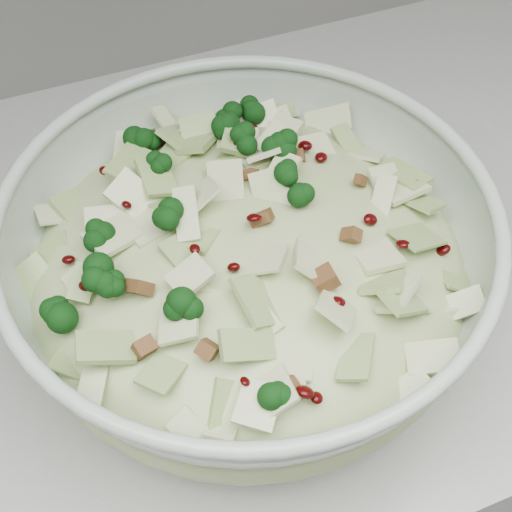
{
  "coord_description": "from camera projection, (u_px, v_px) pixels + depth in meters",
  "views": [
    {
      "loc": [
        -0.07,
        1.3,
        1.39
      ],
      "look_at": [
        0.05,
        1.59,
        1.0
      ],
      "focal_mm": 50.0,
      "sensor_mm": 36.0,
      "label": 1
    }
  ],
  "objects": [
    {
      "name": "counter",
      "position": [
        193.0,
        460.0,
        0.98
      ],
      "size": [
        3.6,
        0.6,
        0.9
      ],
      "primitive_type": "cube",
      "color": "#B5B5B0",
      "rests_on": "floor"
    },
    {
      "name": "salad",
      "position": [
        248.0,
        251.0,
        0.51
      ],
      "size": [
        0.37,
        0.37,
        0.14
      ],
      "rotation": [
        0.0,
        0.0,
        -0.15
      ],
      "color": "#B5C184",
      "rests_on": "mixing_bowl"
    },
    {
      "name": "mixing_bowl",
      "position": [
        248.0,
        270.0,
        0.53
      ],
      "size": [
        0.41,
        0.41,
        0.14
      ],
      "rotation": [
        0.0,
        0.0,
        0.18
      ],
      "color": "#AFC0AF",
      "rests_on": "counter"
    }
  ]
}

